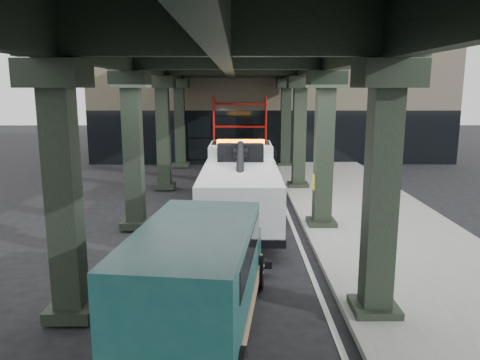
{
  "coord_description": "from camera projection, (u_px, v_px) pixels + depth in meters",
  "views": [
    {
      "loc": [
        -0.11,
        -12.61,
        4.5
      ],
      "look_at": [
        -0.04,
        1.57,
        1.7
      ],
      "focal_mm": 35.0,
      "sensor_mm": 36.0,
      "label": 1
    }
  ],
  "objects": [
    {
      "name": "ground",
      "position": [
        242.0,
        250.0,
        13.24
      ],
      "size": [
        90.0,
        90.0,
        0.0
      ],
      "primitive_type": "plane",
      "color": "black",
      "rests_on": "ground"
    },
    {
      "name": "sidewalk",
      "position": [
        379.0,
        226.0,
        15.21
      ],
      "size": [
        5.0,
        40.0,
        0.15
      ],
      "primitive_type": "cube",
      "color": "gray",
      "rests_on": "ground"
    },
    {
      "name": "lane_stripe",
      "position": [
        293.0,
        228.0,
        15.21
      ],
      "size": [
        0.12,
        38.0,
        0.01
      ],
      "primitive_type": "cube",
      "color": "silver",
      "rests_on": "ground"
    },
    {
      "name": "viaduct",
      "position": [
        228.0,
        56.0,
        14.15
      ],
      "size": [
        7.4,
        32.0,
        6.4
      ],
      "color": "black",
      "rests_on": "ground"
    },
    {
      "name": "building",
      "position": [
        268.0,
        95.0,
        32.1
      ],
      "size": [
        22.0,
        10.0,
        8.0
      ],
      "primitive_type": "cube",
      "color": "#C6B793",
      "rests_on": "ground"
    },
    {
      "name": "scaffolding",
      "position": [
        240.0,
        130.0,
        27.2
      ],
      "size": [
        3.08,
        0.88,
        4.0
      ],
      "color": "red",
      "rests_on": "ground"
    },
    {
      "name": "tow_truck",
      "position": [
        240.0,
        182.0,
        15.94
      ],
      "size": [
        2.62,
        8.39,
        2.74
      ],
      "rotation": [
        0.0,
        0.0,
        -0.01
      ],
      "color": "black",
      "rests_on": "ground"
    },
    {
      "name": "towed_van",
      "position": [
        198.0,
        277.0,
        8.46
      ],
      "size": [
        2.64,
        5.45,
        2.13
      ],
      "rotation": [
        0.0,
        0.0,
        -0.12
      ],
      "color": "#113E3C",
      "rests_on": "ground"
    }
  ]
}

